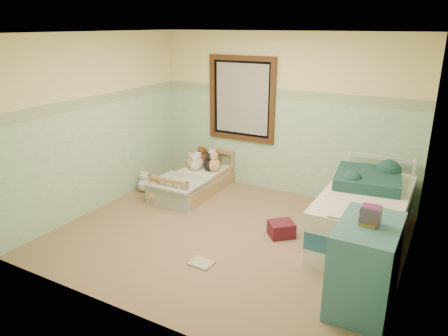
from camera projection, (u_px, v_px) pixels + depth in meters
The scene contains 32 objects.
floor at pixel (227, 236), 5.47m from camera, with size 4.20×3.60×0.02m, color #7B6551.
ceiling at pixel (227, 32), 4.65m from camera, with size 4.20×3.60×0.02m, color silver.
wall_back at pixel (283, 115), 6.55m from camera, with size 4.20×0.04×2.50m, color beige.
wall_front at pixel (125, 192), 3.57m from camera, with size 4.20×0.04×2.50m, color beige.
wall_left at pixel (98, 123), 6.02m from camera, with size 0.04×3.60×2.50m, color beige.
wall_right at pixel (417, 170), 4.09m from camera, with size 0.04×3.60×2.50m, color beige.
wainscot_mint at pixel (281, 146), 6.70m from camera, with size 4.20×0.01×1.50m, color #80BA8C.
border_strip at pixel (283, 94), 6.43m from camera, with size 4.20×0.01×0.15m, color #447747.
window_frame at pixel (241, 99), 6.77m from camera, with size 1.16×0.06×1.36m, color #3A2010.
window_blinds at pixel (242, 99), 6.78m from camera, with size 0.92×0.01×1.12m, color #B7B7AF.
toddler_bed_frame at pixel (194, 187), 6.84m from camera, with size 0.72×1.44×0.18m, color olive.
toddler_mattress at pixel (194, 178), 6.79m from camera, with size 0.66×1.37×0.12m, color white.
patchwork_quilt at pixel (178, 182), 6.40m from camera, with size 0.78×0.72×0.03m, color #7091B8.
plush_bed_brown at pixel (202, 158), 7.22m from camera, with size 0.21×0.21×0.21m, color brown.
plush_bed_white at pixel (212, 160), 7.13m from camera, with size 0.21×0.21×0.21m, color silver.
plush_bed_tan at pixel (198, 163), 7.02m from camera, with size 0.19×0.19×0.19m, color #D8AA7F.
plush_bed_dark at pixel (210, 165), 6.91m from camera, with size 0.20×0.20×0.20m, color black.
plush_floor_cream at pixel (145, 185), 6.86m from camera, with size 0.23×0.23×0.23m, color silver.
plush_floor_tan at pixel (156, 195), 6.42m from camera, with size 0.26×0.26×0.26m, color #D8AA7F.
twin_bed_frame at pixel (362, 233), 5.29m from camera, with size 0.92×1.84×0.22m, color white.
twin_boxspring at pixel (364, 217), 5.22m from camera, with size 0.92×1.84×0.22m, color navy.
twin_mattress at pixel (366, 201), 5.15m from camera, with size 0.96×1.88×0.22m, color white.
teal_blanket at pixel (368, 179), 5.36m from camera, with size 0.78×0.83×0.14m, color #153034.
dresser at pixel (365, 265), 3.98m from camera, with size 0.54×0.87×0.87m, color teal.
book_stack at pixel (371, 216), 3.80m from camera, with size 0.18×0.14×0.18m, color brown.
red_pillow at pixel (281, 229), 5.42m from camera, with size 0.31×0.27×0.19m, color maroon.
floor_book at pixel (201, 263), 4.80m from camera, with size 0.27×0.20×0.02m, color yellow.
extra_plush_0 at pixel (195, 165), 6.93m from camera, with size 0.18×0.18×0.18m, color silver.
extra_plush_1 at pixel (217, 161), 7.14m from camera, with size 0.16×0.16×0.16m, color brown.
extra_plush_2 at pixel (198, 163), 7.02m from camera, with size 0.19×0.19×0.19m, color silver.
extra_plush_3 at pixel (214, 165), 6.89m from camera, with size 0.21×0.21×0.21m, color #D8AA7F.
extra_plush_4 at pixel (192, 162), 7.07m from camera, with size 0.18×0.18×0.18m, color #D8AA7F.
Camera 1 is at (2.34, -4.29, 2.60)m, focal length 33.84 mm.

